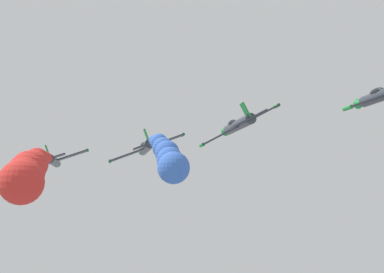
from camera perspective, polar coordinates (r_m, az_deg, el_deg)
name	(u,v)px	position (r m, az deg, el deg)	size (l,w,h in m)	color
airplane_left_inner	(53,161)	(68.39, -15.47, -2.69)	(9.13, 10.35, 3.55)	#333842
smoke_trail_left_inner	(30,170)	(45.53, -17.95, -3.61)	(3.50, 23.35, 5.68)	red
airplane_right_inner	(146,147)	(60.25, -5.23, -1.23)	(9.06, 10.35, 3.75)	#333842
smoke_trail_right_inner	(167,155)	(41.11, -2.90, -2.13)	(2.43, 17.50, 5.34)	blue
airplane_left_outer	(238,125)	(53.30, 5.25, 1.33)	(8.61, 10.35, 4.81)	#333842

